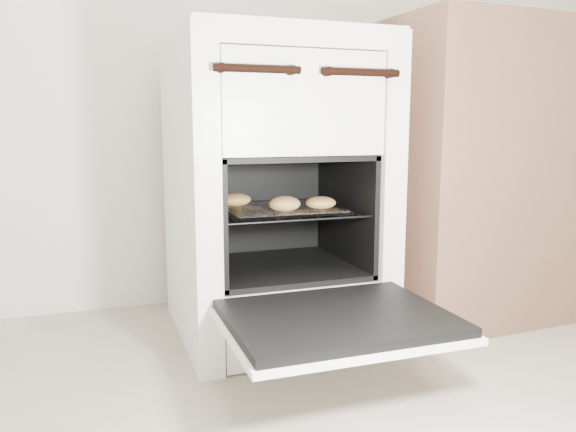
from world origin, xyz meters
The scene contains 6 objects.
stove centered at (0.02, 1.21, 0.40)m, with size 0.53×0.59×0.81m.
oven_door centered at (0.02, 0.76, 0.18)m, with size 0.48×0.37×0.03m.
oven_rack centered at (0.02, 1.15, 0.36)m, with size 0.39×0.37×0.01m.
foil_sheet centered at (0.02, 1.13, 0.36)m, with size 0.30×0.26×0.01m, color white.
baked_rolls centered at (0.00, 1.12, 0.39)m, with size 0.32×0.25×0.04m.
counter centered at (0.80, 1.24, 0.44)m, with size 0.89×0.59×0.89m, color brown.
Camera 1 is at (-0.46, -0.28, 0.59)m, focal length 35.00 mm.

